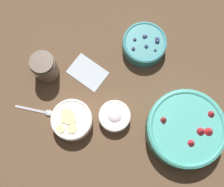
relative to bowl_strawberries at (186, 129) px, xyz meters
The scene contains 8 objects.
ground_plane 0.27m from the bowl_strawberries, behind, with size 4.00×4.00×0.00m, color brown.
bowl_strawberries is the anchor object (origin of this frame).
bowl_blueberries 0.33m from the bowl_strawberries, 141.10° to the left, with size 0.16×0.16×0.06m.
bowl_bananas 0.38m from the bowl_strawberries, 156.16° to the right, with size 0.14×0.14×0.06m.
bowl_cream 0.24m from the bowl_strawberries, 162.53° to the right, with size 0.11×0.11×0.05m.
jar_chocolate 0.52m from the bowl_strawberries, behind, with size 0.09×0.09×0.11m.
napkin 0.39m from the bowl_strawberries, behind, with size 0.14×0.11×0.01m.
spoon 0.49m from the bowl_strawberries, 159.18° to the right, with size 0.14×0.05×0.01m.
Camera 1 is at (0.11, -0.29, 1.07)m, focal length 50.00 mm.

